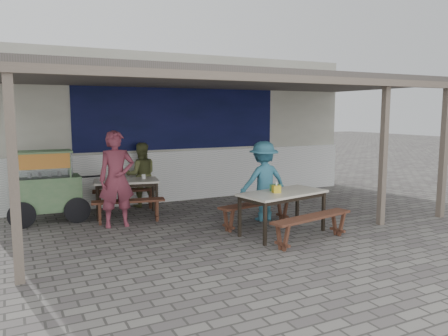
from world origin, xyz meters
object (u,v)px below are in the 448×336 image
table_left (126,184)px  donation_box (275,188)px  table_right (283,196)px  bench_left_street (129,206)px  vendor_cart (47,184)px  patron_street_side (117,179)px  tissue_box (276,189)px  condiment_jar (144,176)px  bench_left_wall (125,195)px  bench_right_street (312,222)px  patron_right_table (263,181)px  patron_wall_side (141,175)px  condiment_bowl (109,179)px  bench_right_wall (257,208)px

table_left → donation_box: bearing=-38.7°
table_right → bench_left_street: bearing=127.4°
vendor_cart → patron_street_side: (1.14, -0.93, 0.14)m
tissue_box → condiment_jar: (-1.60, 2.58, -0.02)m
table_left → bench_left_wall: size_ratio=0.99×
tissue_box → donation_box: bearing=62.6°
table_right → bench_right_street: size_ratio=1.00×
bench_left_wall → vendor_cart: vendor_cart is taller
bench_left_wall → patron_right_table: patron_right_table is taller
table_left → donation_box: 3.16m
vendor_cart → patron_wall_side: bearing=16.8°
bench_left_street → condiment_jar: size_ratio=15.20×
bench_left_wall → condiment_bowl: bearing=-124.4°
bench_right_street → patron_street_side: patron_street_side is taller
donation_box → condiment_bowl: 3.49m
patron_street_side → condiment_bowl: 0.92m
bench_right_wall → condiment_bowl: 3.11m
bench_left_wall → condiment_bowl: condiment_bowl is taller
bench_right_street → patron_wall_side: 4.33m
bench_left_wall → patron_street_side: size_ratio=0.78×
table_right → bench_right_street: (0.13, -0.66, -0.33)m
vendor_cart → tissue_box: vendor_cart is taller
condiment_jar → patron_street_side: bearing=-133.8°
donation_box → table_left: bearing=130.5°
bench_left_street → patron_wall_side: (0.63, 1.33, 0.39)m
patron_right_table → tissue_box: patron_right_table is taller
table_left → bench_right_wall: size_ratio=0.83×
patron_right_table → tissue_box: bearing=72.0°
vendor_cart → bench_right_wall: bearing=-29.6°
patron_right_table → vendor_cart: bearing=-22.4°
donation_box → patron_right_table: bearing=71.7°
table_left → condiment_jar: size_ratio=15.03×
patron_street_side → vendor_cart: bearing=144.9°
bench_right_wall → tissue_box: (-0.02, -0.67, 0.47)m
bench_left_wall → table_right: size_ratio=0.84×
tissue_box → condiment_jar: size_ratio=1.38×
donation_box → condiment_bowl: donation_box is taller
table_right → bench_right_wall: (-0.13, 0.66, -0.33)m
table_right → bench_right_wall: size_ratio=1.00×
vendor_cart → condiment_jar: size_ratio=19.12×
bench_left_street → bench_right_wall: (2.10, -1.30, 0.01)m
bench_left_wall → vendor_cart: (-1.61, -0.40, 0.42)m
table_right → patron_street_side: bearing=132.8°
patron_wall_side → table_left: bearing=64.7°
patron_right_table → condiment_jar: bearing=-36.6°
condiment_jar → patron_wall_side: bearing=78.3°
bench_right_wall → vendor_cart: bearing=138.0°
table_left → table_right: (2.12, -2.54, 0.01)m
bench_right_street → tissue_box: (-0.28, 0.64, 0.47)m
donation_box → bench_left_street: bearing=139.9°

